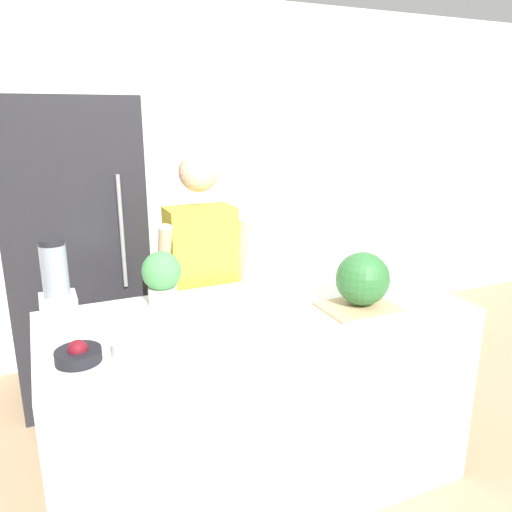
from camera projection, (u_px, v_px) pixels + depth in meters
wall_back at (163, 183)px, 3.70m from camera, size 8.00×0.06×2.60m
counter_island at (259, 400)px, 2.41m from camera, size 1.92×0.82×0.93m
refrigerator at (76, 252)px, 3.17m from camera, size 0.80×0.75×1.89m
person at (202, 293)px, 2.79m from camera, size 0.50×0.26×1.60m
cutting_board at (359, 307)px, 2.30m from camera, size 0.34×0.26×0.01m
watermelon at (363, 279)px, 2.29m from camera, size 0.25×0.25×0.25m
bowl_cherries at (78, 354)px, 1.81m from camera, size 0.17×0.17×0.08m
bowl_cream at (129, 345)px, 1.85m from camera, size 0.12×0.12×0.10m
blender at (57, 288)px, 2.12m from camera, size 0.15×0.15×0.37m
potted_plant at (162, 276)px, 2.32m from camera, size 0.19×0.19×0.26m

